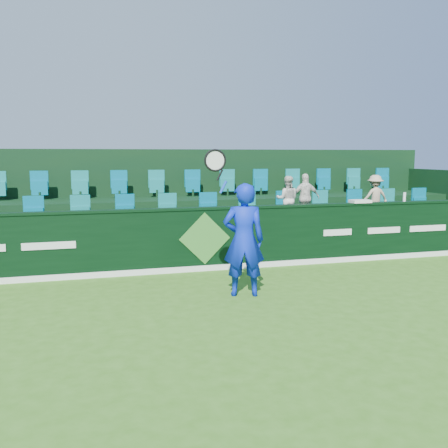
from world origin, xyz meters
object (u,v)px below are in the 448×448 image
object	(u,v)px
drinks_bottle	(404,197)
spectator_middle	(305,198)
spectator_left	(287,199)
spectator_right	(375,197)
tennis_player	(243,239)
towel	(360,201)

from	to	relation	value
drinks_bottle	spectator_middle	bearing A→B (deg)	151.08
spectator_left	spectator_middle	xyz separation A→B (m)	(0.48, 0.00, 0.03)
spectator_middle	spectator_right	world-z (taller)	spectator_middle
spectator_middle	drinks_bottle	world-z (taller)	spectator_middle
tennis_player	spectator_left	bearing A→B (deg)	55.97
spectator_right	drinks_bottle	distance (m)	1.13
spectator_middle	spectator_right	distance (m)	1.94
drinks_bottle	spectator_right	bearing A→B (deg)	94.23
spectator_left	spectator_middle	distance (m)	0.48
towel	spectator_middle	bearing A→B (deg)	127.26
spectator_left	spectator_middle	size ratio (longest dim) A/B	0.96
drinks_bottle	spectator_left	bearing A→B (deg)	155.96
towel	spectator_right	bearing A→B (deg)	45.72
spectator_middle	towel	xyz separation A→B (m)	(0.85, -1.12, -0.01)
spectator_right	drinks_bottle	xyz separation A→B (m)	(0.08, -1.12, 0.09)
tennis_player	drinks_bottle	bearing A→B (deg)	23.95
spectator_middle	towel	distance (m)	1.41
tennis_player	drinks_bottle	distance (m)	5.13
towel	drinks_bottle	xyz separation A→B (m)	(1.18, 0.00, 0.07)
spectator_right	towel	world-z (taller)	spectator_right
tennis_player	spectator_middle	size ratio (longest dim) A/B	2.19
towel	drinks_bottle	world-z (taller)	drinks_bottle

